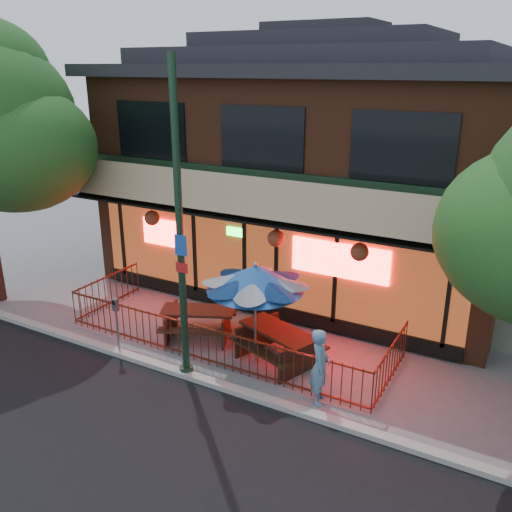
{
  "coord_description": "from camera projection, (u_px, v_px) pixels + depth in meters",
  "views": [
    {
      "loc": [
        6.72,
        -9.15,
        6.73
      ],
      "look_at": [
        0.5,
        2.0,
        2.25
      ],
      "focal_mm": 38.0,
      "sensor_mm": 36.0,
      "label": 1
    }
  ],
  "objects": [
    {
      "name": "ground",
      "position": [
        197.0,
        366.0,
        12.86
      ],
      "size": [
        80.0,
        80.0,
        0.0
      ],
      "primitive_type": "plane",
      "color": "gray",
      "rests_on": "ground"
    },
    {
      "name": "curb",
      "position": [
        184.0,
        374.0,
        12.43
      ],
      "size": [
        80.0,
        0.25,
        0.12
      ],
      "primitive_type": "cube",
      "color": "#999993",
      "rests_on": "ground"
    },
    {
      "name": "restaurant_building",
      "position": [
        320.0,
        152.0,
        17.35
      ],
      "size": [
        12.96,
        9.49,
        8.05
      ],
      "color": "#5F2F1B",
      "rests_on": "ground"
    },
    {
      "name": "patio_fence",
      "position": [
        208.0,
        334.0,
        13.06
      ],
      "size": [
        8.44,
        2.62,
        1.0
      ],
      "color": "#511E11",
      "rests_on": "ground"
    },
    {
      "name": "street_light",
      "position": [
        181.0,
        245.0,
        11.48
      ],
      "size": [
        0.43,
        0.32,
        7.0
      ],
      "color": "#163321",
      "rests_on": "ground"
    },
    {
      "name": "picnic_table_left",
      "position": [
        198.0,
        319.0,
        14.07
      ],
      "size": [
        2.3,
        2.08,
        0.8
      ],
      "color": "#3C2015",
      "rests_on": "ground"
    },
    {
      "name": "picnic_table_right",
      "position": [
        278.0,
        340.0,
        12.91
      ],
      "size": [
        2.34,
        2.07,
        0.84
      ],
      "color": "black",
      "rests_on": "ground"
    },
    {
      "name": "patio_umbrella",
      "position": [
        255.0,
        278.0,
        12.31
      ],
      "size": [
        2.24,
        2.24,
        2.56
      ],
      "color": "gray",
      "rests_on": "ground"
    },
    {
      "name": "pedestrian",
      "position": [
        320.0,
        366.0,
        11.25
      ],
      "size": [
        0.58,
        0.71,
        1.68
      ],
      "primitive_type": "imported",
      "rotation": [
        0.0,
        0.0,
        1.91
      ],
      "color": "#5486A9",
      "rests_on": "ground"
    },
    {
      "name": "parking_meter_near",
      "position": [
        116.0,
        317.0,
        13.03
      ],
      "size": [
        0.15,
        0.13,
        1.5
      ],
      "color": "gray",
      "rests_on": "ground"
    }
  ]
}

